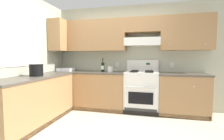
# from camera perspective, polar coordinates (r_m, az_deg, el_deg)

# --- Properties ---
(ground_plane) EXTENTS (7.04, 7.04, 0.00)m
(ground_plane) POSITION_cam_1_polar(r_m,az_deg,el_deg) (3.03, -4.87, -20.20)
(ground_plane) COLOR beige
(wall_back) EXTENTS (4.68, 0.57, 2.55)m
(wall_back) POSITION_cam_1_polar(r_m,az_deg,el_deg) (4.17, 7.15, 7.33)
(wall_back) COLOR #B7BAA3
(wall_back) RESTS_ON ground_plane
(wall_left) EXTENTS (0.47, 4.00, 2.55)m
(wall_left) POSITION_cam_1_polar(r_m,az_deg,el_deg) (3.77, -27.49, 5.14)
(wall_left) COLOR #B7BAA3
(wall_left) RESTS_ON ground_plane
(counter_back_run) EXTENTS (3.60, 0.65, 0.91)m
(counter_back_run) POSITION_cam_1_polar(r_m,az_deg,el_deg) (4.00, 2.94, -7.30)
(counter_back_run) COLOR #A87A4C
(counter_back_run) RESTS_ON ground_plane
(counter_left_run) EXTENTS (0.63, 1.91, 0.91)m
(counter_left_run) POSITION_cam_1_polar(r_m,az_deg,el_deg) (3.46, -25.13, -9.55)
(counter_left_run) COLOR #A87A4C
(counter_left_run) RESTS_ON ground_plane
(stove) EXTENTS (0.76, 0.62, 1.20)m
(stove) POSITION_cam_1_polar(r_m,az_deg,el_deg) (3.95, 10.10, -7.13)
(stove) COLOR white
(stove) RESTS_ON ground_plane
(wine_bottle) EXTENTS (0.08, 0.08, 0.34)m
(wine_bottle) POSITION_cam_1_polar(r_m,az_deg,el_deg) (4.06, -3.16, 1.27)
(wine_bottle) COLOR black
(wine_bottle) RESTS_ON counter_back_run
(bowl) EXTENTS (0.38, 0.28, 0.08)m
(bowl) POSITION_cam_1_polar(r_m,az_deg,el_deg) (4.40, -15.66, -0.05)
(bowl) COLOR silver
(bowl) RESTS_ON counter_back_run
(bucket) EXTENTS (0.26, 0.26, 0.22)m
(bucket) POSITION_cam_1_polar(r_m,az_deg,el_deg) (3.40, -24.60, 0.04)
(bucket) COLOR black
(bucket) RESTS_ON counter_left_run
(paper_towel_roll) EXTENTS (0.12, 0.12, 0.13)m
(paper_towel_roll) POSITION_cam_1_polar(r_m,az_deg,el_deg) (4.00, -0.64, 0.29)
(paper_towel_roll) COLOR white
(paper_towel_roll) RESTS_ON counter_back_run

